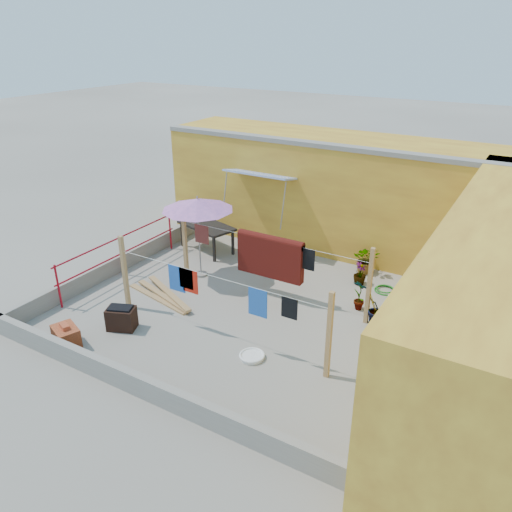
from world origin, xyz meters
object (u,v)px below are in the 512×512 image
at_px(green_hose, 385,290).
at_px(plant_back_a, 366,259).
at_px(water_jug_a, 408,307).
at_px(outdoor_table, 207,227).
at_px(water_jug_b, 392,301).
at_px(white_basin, 252,356).
at_px(patio_umbrella, 198,205).
at_px(brazier, 121,318).
at_px(brick_stack, 66,337).

relative_size(green_hose, plant_back_a, 0.69).
bearing_deg(water_jug_a, plant_back_a, 135.82).
bearing_deg(outdoor_table, water_jug_b, -4.71).
distance_m(water_jug_a, water_jug_b, 0.41).
bearing_deg(white_basin, green_hose, 70.69).
xyz_separation_m(patio_umbrella, brazier, (0.06, -2.96, -1.70)).
xyz_separation_m(outdoor_table, white_basin, (3.86, -3.87, -0.68)).
height_order(white_basin, water_jug_b, water_jug_b).
bearing_deg(water_jug_a, white_basin, -123.26).
bearing_deg(patio_umbrella, white_basin, -38.79).
xyz_separation_m(brazier, plant_back_a, (3.62, 5.34, 0.12)).
xyz_separation_m(patio_umbrella, plant_back_a, (3.68, 2.38, -1.58)).
xyz_separation_m(patio_umbrella, brick_stack, (-0.44, -4.02, -1.74)).
bearing_deg(water_jug_b, patio_umbrella, -168.76).
bearing_deg(outdoor_table, green_hose, 2.08).
bearing_deg(patio_umbrella, brazier, -88.80).
height_order(outdoor_table, brazier, outdoor_table).
distance_m(patio_umbrella, brick_stack, 4.40).
bearing_deg(plant_back_a, patio_umbrella, -147.17).
relative_size(white_basin, plant_back_a, 0.68).
distance_m(water_jug_b, green_hose, 0.75).
xyz_separation_m(brazier, white_basin, (2.99, 0.51, -0.21)).
bearing_deg(white_basin, water_jug_b, 62.49).
bearing_deg(brazier, patio_umbrella, 91.20).
distance_m(patio_umbrella, outdoor_table, 2.05).
bearing_deg(outdoor_table, brazier, -78.74).
bearing_deg(green_hose, water_jug_b, -61.85).
bearing_deg(green_hose, water_jug_a, -44.48).
relative_size(brazier, water_jug_b, 2.24).
relative_size(brick_stack, brazier, 1.02).
distance_m(brick_stack, water_jug_a, 7.49).
height_order(patio_umbrella, plant_back_a, patio_umbrella).
height_order(patio_umbrella, white_basin, patio_umbrella).
xyz_separation_m(brick_stack, white_basin, (3.49, 1.57, -0.18)).
xyz_separation_m(patio_umbrella, outdoor_table, (-0.81, 1.42, -1.23)).
bearing_deg(water_jug_b, white_basin, -117.51).
xyz_separation_m(outdoor_table, brazier, (0.87, -4.38, -0.47)).
bearing_deg(brick_stack, white_basin, 24.29).
height_order(outdoor_table, green_hose, outdoor_table).
xyz_separation_m(white_basin, water_jug_a, (2.18, 3.32, 0.09)).
bearing_deg(water_jug_b, brick_stack, -136.56).
bearing_deg(water_jug_a, water_jug_b, 168.09).
bearing_deg(brick_stack, water_jug_b, 43.44).
distance_m(outdoor_table, brick_stack, 5.48).
bearing_deg(patio_umbrella, outdoor_table, 119.66).
bearing_deg(plant_back_a, water_jug_a, -44.18).
bearing_deg(green_hose, outdoor_table, -177.92).
relative_size(outdoor_table, water_jug_b, 6.03).
relative_size(outdoor_table, green_hose, 3.59).
relative_size(patio_umbrella, white_basin, 4.21).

